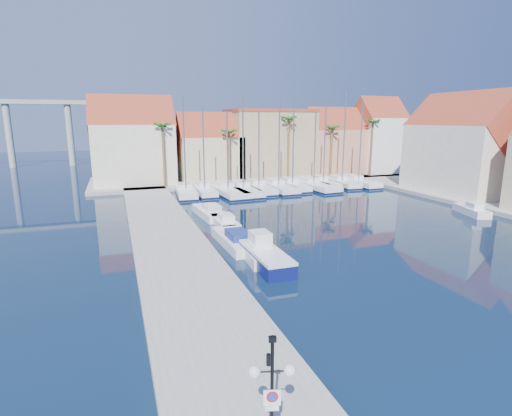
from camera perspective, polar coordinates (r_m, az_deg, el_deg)
The scene contains 33 objects.
ground at distance 24.42m, azimuth 14.65°, elevation -12.69°, with size 260.00×260.00×0.00m, color black.
quay_west at distance 33.38m, azimuth -12.07°, elevation -5.18°, with size 6.00×77.00×0.50m, color gray.
shore_north at distance 70.65m, azimuth -0.41°, elevation 4.37°, with size 54.00×16.00×0.50m, color gray.
lamp_post at distance 12.15m, azimuth 2.31°, elevation -23.37°, with size 1.32×0.61×3.98m.
bollard at distance 17.25m, azimuth 1.80°, elevation -20.85°, with size 0.20×0.20×0.49m, color black.
fishing_boat at distance 28.84m, azimuth 1.32°, elevation -6.73°, with size 2.09×6.26×2.19m.
motorboat_west_0 at distance 30.13m, azimuth -0.03°, elevation -6.32°, with size 2.04×5.46×1.40m.
motorboat_west_1 at distance 33.21m, azimuth -2.90°, elevation -4.53°, with size 2.49×7.13×1.40m.
motorboat_west_2 at distance 38.90m, azimuth -4.44°, elevation -2.01°, with size 1.82×5.58×1.40m.
motorboat_west_3 at distance 43.36m, azimuth -6.58°, elevation -0.54°, with size 2.69×6.98×1.40m.
motorboat_east_1 at distance 50.04m, azimuth 28.46°, elevation -0.24°, with size 3.02×5.29×1.40m.
sailboat_0 at distance 55.75m, azimuth -10.00°, elevation 2.36°, with size 3.31×9.66×13.28m.
sailboat_1 at distance 56.33m, azimuth -7.44°, elevation 2.55°, with size 2.49×8.71×12.04m.
sailboat_2 at distance 56.34m, azimuth -4.25°, elevation 2.57°, with size 3.92×12.19×11.39m.
sailboat_3 at distance 56.87m, azimuth -2.02°, elevation 2.71°, with size 3.10×11.39×13.34m.
sailboat_4 at distance 58.31m, azimuth 0.22°, elevation 2.96°, with size 2.92×10.31×11.34m.
sailboat_5 at distance 59.20m, azimuth 3.01°, elevation 3.10°, with size 2.86×10.75×13.00m.
sailboat_6 at distance 60.52m, azimuth 5.01°, elevation 3.27°, with size 2.61×9.54×11.68m.
sailboat_7 at distance 61.48m, azimuth 7.90°, elevation 3.32°, with size 4.13×12.14×11.31m.
sailboat_8 at distance 63.56m, azimuth 9.38°, elevation 3.62°, with size 2.60×8.83×12.61m.
sailboat_9 at distance 64.37m, azimuth 11.98°, elevation 3.65°, with size 2.89×9.18×14.62m.
sailboat_10 at distance 65.52m, azimuth 14.14°, elevation 3.66°, with size 2.94×10.08×13.36m.
building_0 at distance 65.29m, azimuth -17.15°, elevation 8.69°, with size 12.30×9.00×13.50m.
building_1 at distance 66.96m, azimuth -6.69°, elevation 8.18°, with size 10.30×8.00×11.00m.
building_2 at distance 71.09m, azimuth 1.90°, elevation 9.28°, with size 14.20×10.20×11.50m.
building_3 at distance 75.42m, azimuth 10.81°, elevation 8.95°, with size 10.30×8.00×12.00m.
building_4 at distance 79.44m, azimuth 16.92°, elevation 9.61°, with size 8.30×8.00×14.00m.
building_6 at distance 61.59m, azimuth 27.54°, elevation 7.65°, with size 9.00×14.30×13.50m.
palm_0 at distance 60.52m, azimuth -13.24°, elevation 11.08°, with size 2.60×2.60×10.15m.
palm_1 at distance 62.46m, azimuth -3.89°, elevation 10.54°, with size 2.60×2.60×9.15m.
palm_2 at distance 65.82m, azimuth 4.69°, elevation 12.27°, with size 2.60×2.60×11.15m.
palm_3 at distance 69.48m, azimuth 10.82°, elevation 10.94°, with size 2.60×2.60×9.65m.
palm_4 at distance 73.80m, azimuth 16.34°, elevation 11.47°, with size 2.60×2.60×10.65m.
Camera 1 is at (-12.78, -18.13, 10.22)m, focal length 28.00 mm.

